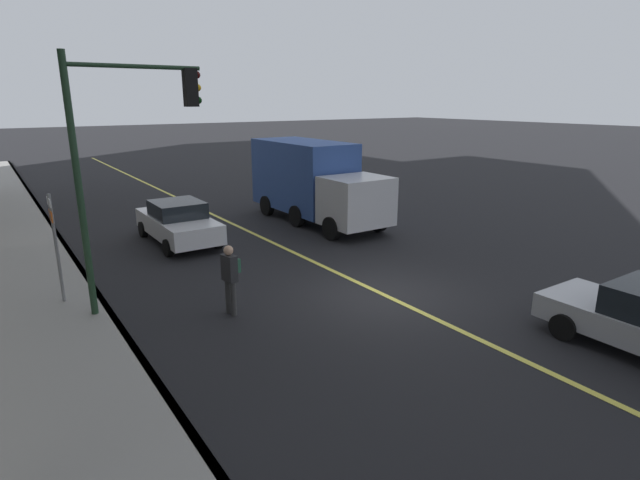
{
  "coord_description": "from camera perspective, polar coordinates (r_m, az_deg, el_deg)",
  "views": [
    {
      "loc": [
        -9.69,
        8.62,
        5.15
      ],
      "look_at": [
        0.91,
        1.44,
        1.56
      ],
      "focal_mm": 28.23,
      "sensor_mm": 36.0,
      "label": 1
    }
  ],
  "objects": [
    {
      "name": "traffic_light_mast",
      "position": [
        12.74,
        -21.29,
        10.16
      ],
      "size": [
        0.28,
        3.12,
        6.17
      ],
      "color": "#1E3823",
      "rests_on": "ground"
    },
    {
      "name": "ground",
      "position": [
        13.95,
        7.05,
        -6.11
      ],
      "size": [
        200.0,
        200.0,
        0.0
      ],
      "primitive_type": "plane",
      "color": "black"
    },
    {
      "name": "car_white",
      "position": [
        19.32,
        -15.8,
        1.98
      ],
      "size": [
        4.63,
        2.01,
        1.55
      ],
      "color": "silver",
      "rests_on": "ground"
    },
    {
      "name": "curb_edge",
      "position": [
        11.14,
        -19.8,
        -12.44
      ],
      "size": [
        80.0,
        0.16,
        0.15
      ],
      "primitive_type": "cube",
      "color": "slate",
      "rests_on": "ground"
    },
    {
      "name": "pedestrian_with_backpack",
      "position": [
        12.45,
        -10.13,
        -3.84
      ],
      "size": [
        0.45,
        0.41,
        1.77
      ],
      "color": "#383838",
      "rests_on": "ground"
    },
    {
      "name": "lane_stripe_center",
      "position": [
        13.95,
        7.05,
        -6.09
      ],
      "size": [
        80.0,
        0.16,
        0.01
      ],
      "primitive_type": "cube",
      "color": "#D8CC4C",
      "rests_on": "ground"
    },
    {
      "name": "street_sign_post",
      "position": [
        14.13,
        -27.79,
        -0.19
      ],
      "size": [
        0.6,
        0.08,
        2.94
      ],
      "color": "slate",
      "rests_on": "ground"
    },
    {
      "name": "truck_blue",
      "position": [
        21.79,
        -0.82,
        6.76
      ],
      "size": [
        7.47,
        2.58,
        3.4
      ],
      "color": "silver",
      "rests_on": "ground"
    },
    {
      "name": "sidewalk_slab",
      "position": [
        10.97,
        -26.36,
        -13.67
      ],
      "size": [
        80.0,
        2.69,
        0.15
      ],
      "primitive_type": "cube",
      "color": "gray",
      "rests_on": "ground"
    }
  ]
}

